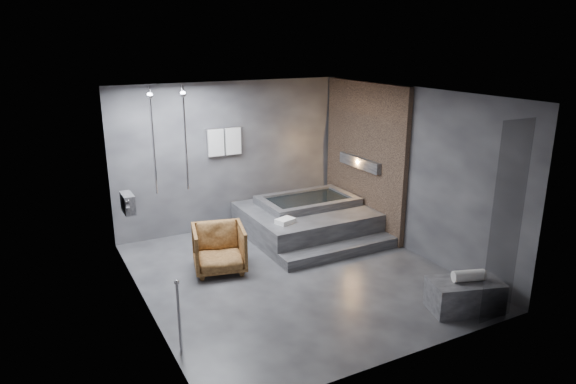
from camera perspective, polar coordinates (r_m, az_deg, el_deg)
room at (r=7.93m, az=2.31°, el=3.48°), size 5.00×5.04×2.82m
tub_deck at (r=9.67m, az=1.98°, el=-3.22°), size 2.20×2.00×0.50m
tub_step at (r=8.80m, az=5.81°, el=-6.50°), size 2.20×0.36×0.18m
concrete_bench at (r=7.46m, az=19.03°, el=-10.79°), size 1.06×0.78×0.43m
driftwood_chair at (r=8.19m, az=-7.66°, el=-6.26°), size 0.96×0.98×0.74m
rolled_towel at (r=7.34m, az=19.44°, el=-8.76°), size 0.46×0.29×0.16m
deck_towel at (r=8.81m, az=-0.29°, el=-3.23°), size 0.36×0.31×0.08m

